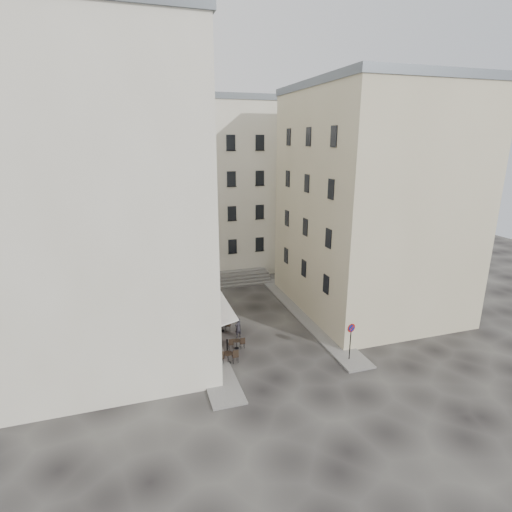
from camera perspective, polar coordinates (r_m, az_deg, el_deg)
name	(u,v)px	position (r m, az deg, el deg)	size (l,w,h in m)	color
ground	(267,338)	(30.47, 1.51, -11.69)	(90.00, 90.00, 0.00)	black
sidewalk_left	(198,323)	(32.96, -8.33, -9.48)	(2.00, 22.00, 0.12)	slate
sidewalk_right	(305,314)	(34.47, 7.03, -8.23)	(2.00, 18.00, 0.12)	slate
building_left	(105,202)	(28.73, -20.82, 7.26)	(12.20, 16.20, 20.60)	beige
building_right	(372,201)	(35.14, 16.24, 7.50)	(12.20, 14.20, 18.60)	#BCB08B
building_back	(203,186)	(45.37, -7.58, 9.86)	(18.20, 10.20, 18.60)	beige
cafe_storefront	(206,317)	(29.53, -7.14, -8.71)	(1.74, 7.30, 3.50)	#410F09
stone_steps	(227,279)	(41.40, -4.17, -3.35)	(9.00, 3.15, 0.80)	#5D5B58
bollard_near	(227,345)	(28.58, -4.13, -12.56)	(0.12, 0.12, 0.98)	black
bollard_mid	(217,324)	(31.62, -5.64, -9.61)	(0.12, 0.12, 0.98)	black
bollard_far	(208,306)	(34.75, -6.86, -7.17)	(0.12, 0.12, 0.98)	black
no_parking_sign	(351,335)	(27.56, 13.40, -10.87)	(0.61, 0.15, 2.71)	black
bistro_table_a	(228,357)	(27.29, -4.04, -14.15)	(1.37, 0.64, 0.96)	black
bistro_table_b	(236,343)	(28.98, -2.81, -12.34)	(1.17, 0.55, 0.82)	black
bistro_table_c	(222,326)	(31.40, -4.93, -9.91)	(1.30, 0.61, 0.91)	black
bistro_table_d	(218,322)	(32.10, -5.47, -9.40)	(1.16, 0.55, 0.82)	black
bistro_table_e	(213,310)	(34.08, -6.20, -7.73)	(1.33, 0.62, 0.93)	black
pedestrian	(238,328)	(30.33, -2.58, -10.21)	(0.56, 0.37, 1.55)	#242328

